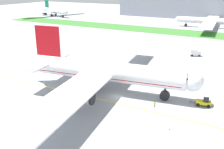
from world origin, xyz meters
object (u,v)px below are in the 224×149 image
(pushback_tug, at_px, (204,102))
(airliner_foreground, at_px, (104,71))
(parked_airliner_far_left, at_px, (55,11))
(traffic_cone_near_nose, at_px, (169,129))
(service_truck_baggage_loader, at_px, (195,53))
(parked_airliner_far_centre, at_px, (208,21))
(ground_crew_wingwalker_port, at_px, (155,104))

(pushback_tug, bearing_deg, airliner_foreground, -170.93)
(parked_airliner_far_left, bearing_deg, traffic_cone_near_nose, -42.76)
(parked_airliner_far_left, bearing_deg, airliner_foreground, -44.98)
(service_truck_baggage_loader, height_order, parked_airliner_far_left, parked_airliner_far_left)
(airliner_foreground, distance_m, pushback_tug, 28.97)
(parked_airliner_far_left, relative_size, parked_airliner_far_centre, 0.90)
(service_truck_baggage_loader, relative_size, parked_airliner_far_left, 0.07)
(ground_crew_wingwalker_port, bearing_deg, pushback_tug, 33.47)
(airliner_foreground, distance_m, service_truck_baggage_loader, 56.23)
(ground_crew_wingwalker_port, relative_size, parked_airliner_far_centre, 0.02)
(ground_crew_wingwalker_port, distance_m, service_truck_baggage_loader, 56.93)
(parked_airliner_far_left, bearing_deg, service_truck_baggage_loader, -28.74)
(ground_crew_wingwalker_port, height_order, service_truck_baggage_loader, service_truck_baggage_loader)
(service_truck_baggage_loader, bearing_deg, parked_airliner_far_centre, 96.52)
(airliner_foreground, relative_size, ground_crew_wingwalker_port, 55.47)
(airliner_foreground, distance_m, traffic_cone_near_nose, 27.38)
(parked_airliner_far_left, distance_m, parked_airliner_far_centre, 142.86)
(pushback_tug, relative_size, traffic_cone_near_nose, 9.84)
(traffic_cone_near_nose, bearing_deg, parked_airliner_far_centre, 97.17)
(airliner_foreground, distance_m, ground_crew_wingwalker_port, 18.12)
(traffic_cone_near_nose, distance_m, parked_airliner_far_centre, 150.64)
(traffic_cone_near_nose, bearing_deg, ground_crew_wingwalker_port, 127.08)
(airliner_foreground, bearing_deg, pushback_tug, 9.07)
(ground_crew_wingwalker_port, bearing_deg, airliner_foreground, 170.69)
(traffic_cone_near_nose, height_order, parked_airliner_far_centre, parked_airliner_far_centre)
(parked_airliner_far_centre, bearing_deg, traffic_cone_near_nose, -82.83)
(airliner_foreground, relative_size, parked_airliner_far_centre, 1.18)
(pushback_tug, height_order, parked_airliner_far_centre, parked_airliner_far_centre)
(pushback_tug, bearing_deg, parked_airliner_far_centre, 99.80)
(pushback_tug, distance_m, parked_airliner_far_centre, 135.07)
(pushback_tug, relative_size, ground_crew_wingwalker_port, 3.59)
(airliner_foreground, xyz_separation_m, traffic_cone_near_nose, (23.94, -11.86, -6.02))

